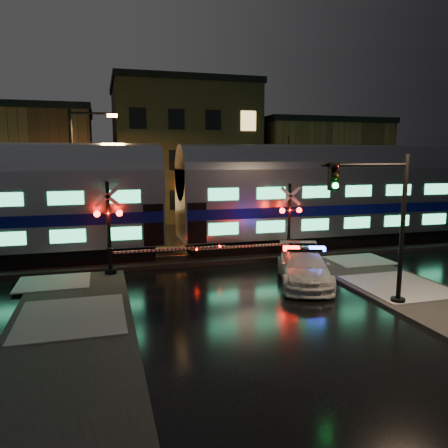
{
  "coord_description": "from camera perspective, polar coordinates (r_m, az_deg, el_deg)",
  "views": [
    {
      "loc": [
        -5.36,
        -17.99,
        5.52
      ],
      "look_at": [
        0.42,
        2.5,
        2.2
      ],
      "focal_mm": 35.0,
      "sensor_mm": 36.0,
      "label": 1
    }
  ],
  "objects": [
    {
      "name": "ballast",
      "position": [
        24.22,
        -2.57,
        -4.03
      ],
      "size": [
        90.0,
        4.2,
        0.24
      ],
      "primitive_type": "cube",
      "color": "black",
      "rests_on": "ground"
    },
    {
      "name": "crossing_signal_left",
      "position": [
        20.65,
        -13.8,
        -1.73
      ],
      "size": [
        6.18,
        0.67,
        4.38
      ],
      "color": "black",
      "rests_on": "ground"
    },
    {
      "name": "streetlight",
      "position": [
        27.03,
        -18.56,
        6.7
      ],
      "size": [
        2.73,
        0.29,
        8.18
      ],
      "color": "black",
      "rests_on": "ground"
    },
    {
      "name": "building_right",
      "position": [
        44.89,
        11.31,
        7.07
      ],
      "size": [
        12.0,
        10.0,
        8.5
      ],
      "primitive_type": "cube",
      "color": "brown",
      "rests_on": "ground"
    },
    {
      "name": "sidewalk_left",
      "position": [
        13.22,
        -20.03,
        -16.09
      ],
      "size": [
        4.0,
        20.0,
        0.12
      ],
      "primitive_type": "cube",
      "color": "#2D2D2D",
      "rests_on": "ground"
    },
    {
      "name": "train",
      "position": [
        23.35,
        -7.01,
        3.55
      ],
      "size": [
        51.0,
        3.12,
        5.92
      ],
      "color": "black",
      "rests_on": "ballast"
    },
    {
      "name": "traffic_light",
      "position": [
        16.58,
        19.99,
        -0.51
      ],
      "size": [
        3.62,
        0.67,
        5.59
      ],
      "rotation": [
        0.0,
        0.0,
        0.13
      ],
      "color": "black",
      "rests_on": "ground"
    },
    {
      "name": "crossing_signal_right",
      "position": [
        22.48,
        7.74,
        -0.96
      ],
      "size": [
        5.85,
        0.66,
        4.14
      ],
      "color": "black",
      "rests_on": "ground"
    },
    {
      "name": "police_car",
      "position": [
        19.39,
        10.37,
        -5.53
      ],
      "size": [
        3.63,
        5.51,
        1.65
      ],
      "rotation": [
        0.0,
        0.0,
        -0.33
      ],
      "color": "silver",
      "rests_on": "ground"
    },
    {
      "name": "ground",
      "position": [
        19.57,
        0.81,
        -7.52
      ],
      "size": [
        120.0,
        120.0,
        0.0
      ],
      "primitive_type": "plane",
      "color": "black",
      "rests_on": "ground"
    },
    {
      "name": "building_left",
      "position": [
        40.73,
        -26.75,
        6.49
      ],
      "size": [
        14.0,
        10.0,
        9.0
      ],
      "primitive_type": "cube",
      "color": "brown",
      "rests_on": "ground"
    },
    {
      "name": "building_mid",
      "position": [
        41.15,
        -5.52,
        9.14
      ],
      "size": [
        12.0,
        11.0,
        11.5
      ],
      "primitive_type": "cube",
      "color": "brown",
      "rests_on": "ground"
    }
  ]
}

